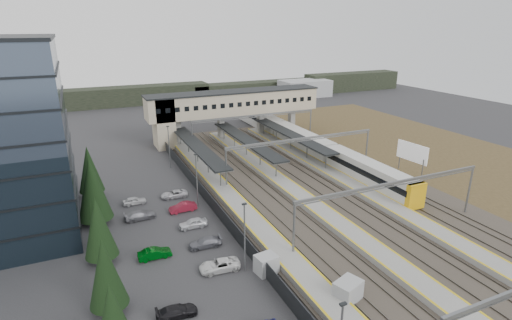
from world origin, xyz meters
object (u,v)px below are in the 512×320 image
relay_cabin_near (348,291)px  train (303,141)px  footbridge (223,106)px  relay_cabin_far (266,264)px  billboard (412,153)px

relay_cabin_near → train: size_ratio=0.05×
train → footbridge: bearing=129.4°
relay_cabin_near → relay_cabin_far: 9.08m
footbridge → train: (12.30, -14.95, -5.74)m
relay_cabin_far → footbridge: (13.73, 51.26, 6.90)m
relay_cabin_far → train: bearing=54.4°
footbridge → billboard: (23.00, -34.56, -4.11)m
relay_cabin_far → billboard: 40.44m
train → billboard: billboard is taller
relay_cabin_near → relay_cabin_far: (-5.12, 7.49, -0.07)m
relay_cabin_near → footbridge: footbridge is taller
relay_cabin_near → train: bearing=64.5°
relay_cabin_near → train: (20.91, 43.81, 1.09)m
footbridge → train: size_ratio=0.63×
billboard → footbridge: bearing=123.6°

